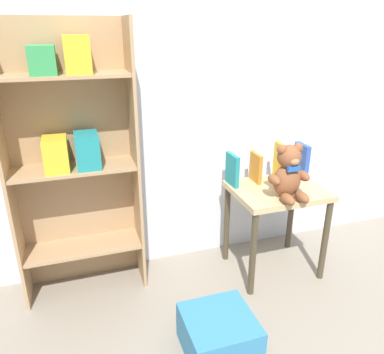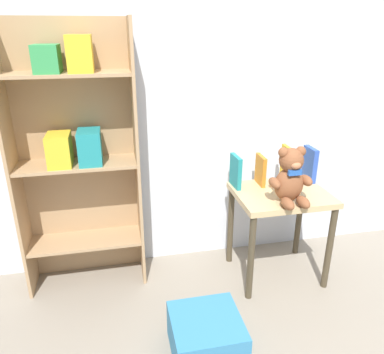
% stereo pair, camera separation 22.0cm
% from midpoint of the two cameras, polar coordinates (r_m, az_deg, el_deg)
% --- Properties ---
extents(wall_back, '(4.80, 0.06, 2.50)m').
position_cam_midpoint_polar(wall_back, '(2.47, 8.40, 14.86)').
color(wall_back, silver).
rests_on(wall_back, ground_plane).
extents(bookshelf_side, '(0.71, 0.27, 1.60)m').
position_cam_midpoint_polar(bookshelf_side, '(2.25, -14.62, 4.36)').
color(bookshelf_side, tan).
rests_on(bookshelf_side, ground_plane).
extents(display_table, '(0.57, 0.46, 0.60)m').
position_cam_midpoint_polar(display_table, '(2.44, 15.83, -4.42)').
color(display_table, tan).
rests_on(display_table, ground_plane).
extents(teddy_bear, '(0.25, 0.23, 0.33)m').
position_cam_midpoint_polar(teddy_bear, '(2.23, 17.54, -0.14)').
color(teddy_bear, brown).
rests_on(teddy_bear, display_table).
extents(book_standing_teal, '(0.03, 0.15, 0.20)m').
position_cam_midpoint_polar(book_standing_teal, '(2.38, 9.30, 0.80)').
color(book_standing_teal, teal).
rests_on(book_standing_teal, display_table).
extents(book_standing_orange, '(0.03, 0.14, 0.19)m').
position_cam_midpoint_polar(book_standing_orange, '(2.45, 12.95, 0.99)').
color(book_standing_orange, orange).
rests_on(book_standing_orange, display_table).
extents(book_standing_yellow, '(0.02, 0.14, 0.24)m').
position_cam_midpoint_polar(book_standing_yellow, '(2.50, 16.64, 1.74)').
color(book_standing_yellow, gold).
rests_on(book_standing_yellow, display_table).
extents(book_standing_blue, '(0.03, 0.14, 0.22)m').
position_cam_midpoint_polar(book_standing_blue, '(2.60, 19.84, 1.81)').
color(book_standing_blue, '#2D51B7').
rests_on(book_standing_blue, display_table).
extents(storage_bin, '(0.35, 0.35, 0.21)m').
position_cam_midpoint_polar(storage_bin, '(2.04, 5.53, -23.10)').
color(storage_bin, teal).
rests_on(storage_bin, ground_plane).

